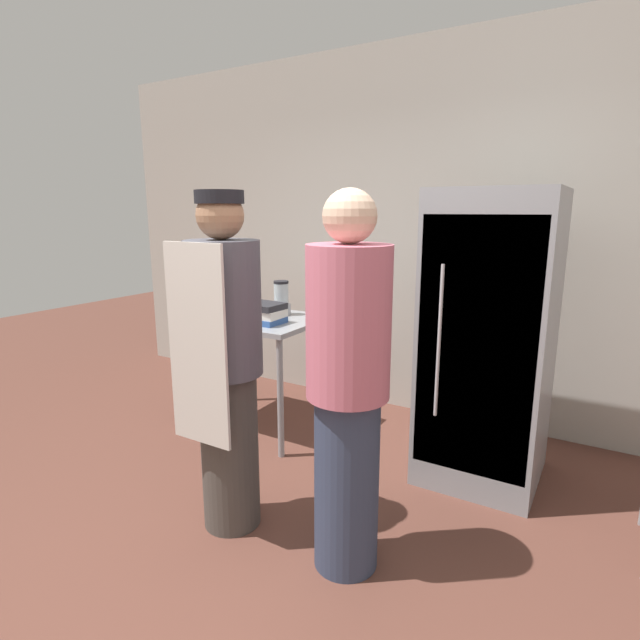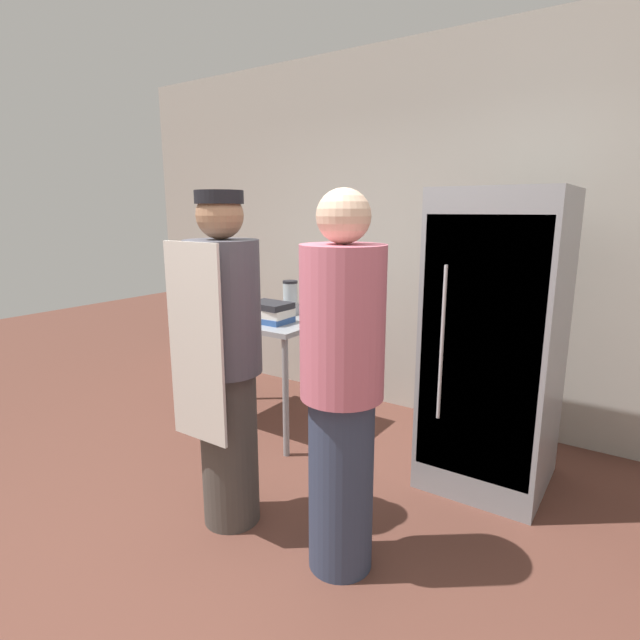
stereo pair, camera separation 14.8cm
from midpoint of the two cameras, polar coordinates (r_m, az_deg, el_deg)
The scene contains 9 objects.
ground_plane at distance 2.68m, azimuth -10.79°, elevation -26.82°, with size 14.00×14.00×0.00m, color brown.
back_wall at distance 4.17m, azimuth 10.94°, elevation 9.52°, with size 6.40×0.12×2.98m, color #ADA89E.
refrigerator at distance 3.22m, azimuth 17.49°, elevation -2.16°, with size 0.71×0.77×1.81m.
prep_counter at distance 3.88m, azimuth -8.63°, elevation -1.15°, with size 1.02×0.74×0.89m.
donut_box at distance 3.98m, azimuth -11.88°, elevation 1.32°, with size 0.26×0.24×0.29m.
blender_pitcher at distance 3.88m, azimuth -5.53°, elevation 2.30°, with size 0.14×0.14×0.27m.
binder_stack at distance 3.63m, azimuth -7.83°, elevation 0.82°, with size 0.32×0.24×0.15m.
person_baker at distance 2.63m, azimuth -12.34°, elevation -4.65°, with size 0.38×0.40×1.78m.
person_customer at distance 2.27m, azimuth 1.31°, elevation -7.63°, with size 0.38×0.38×1.78m.
Camera 1 is at (1.36, -1.56, 1.69)m, focal length 28.00 mm.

